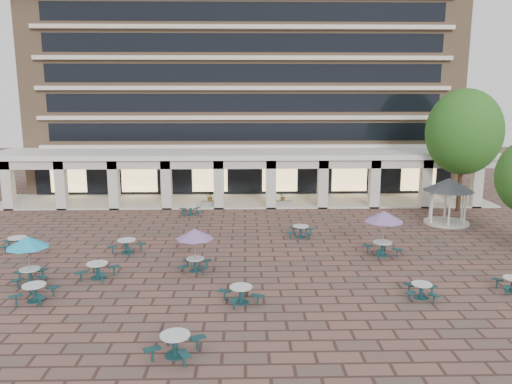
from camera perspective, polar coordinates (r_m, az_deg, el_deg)
ground at (r=28.87m, az=-1.25°, el=-7.38°), size 120.00×120.00×0.00m
apartment_building at (r=52.96m, az=-1.34°, el=14.84°), size 40.00×15.50×25.20m
retail_arcade at (r=42.62m, az=-1.29°, el=2.80°), size 42.00×6.60×4.40m
picnic_table_0 at (r=26.70m, az=-17.66°, el=-8.40°), size 2.08×2.08×0.80m
picnic_table_1 at (r=18.70m, az=-9.21°, el=-16.66°), size 2.16×2.16×0.82m
picnic_table_2 at (r=22.66m, az=-1.73°, el=-11.46°), size 2.10×2.10×0.77m
picnic_table_3 at (r=24.36m, az=18.39°, el=-10.51°), size 1.82×1.82×0.69m
picnic_table_4 at (r=26.78m, az=-24.67°, el=-5.41°), size 2.05×2.05×2.36m
picnic_table_5 at (r=24.90m, az=-23.98°, el=-10.32°), size 1.88×1.88×0.78m
picnic_table_6 at (r=26.19m, az=-7.03°, el=-4.95°), size 1.98×1.98×2.29m
picnic_table_8 at (r=33.07m, az=-25.59°, el=-5.22°), size 2.09×2.09×0.80m
picnic_table_9 at (r=30.38m, az=-14.56°, el=-5.87°), size 2.17×2.17×0.79m
picnic_table_10 at (r=32.64m, az=5.13°, el=-4.39°), size 2.00×2.00×0.77m
picnic_table_11 at (r=29.37m, az=14.41°, el=-2.91°), size 2.26×2.26×2.61m
picnic_table_12 at (r=38.60m, az=-7.48°, el=-2.03°), size 1.90×1.90×0.74m
gazebo at (r=38.01m, az=21.15°, el=0.23°), size 3.53×3.53×3.28m
tree_east_c at (r=42.02m, az=22.67°, el=6.36°), size 5.78×5.78×9.63m
planter_left at (r=41.31m, az=-5.26°, el=-1.11°), size 1.50×0.70×1.19m
planter_right at (r=41.32m, az=3.09°, el=-1.05°), size 1.50×0.67×1.21m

